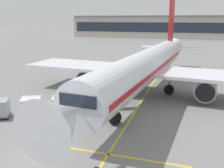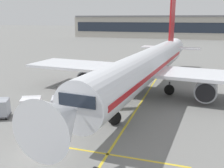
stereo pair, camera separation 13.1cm
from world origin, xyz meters
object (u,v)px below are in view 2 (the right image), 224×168
belt_loader (94,101)px  ground_crew_wingwalker (73,99)px  ground_crew_by_loader (71,96)px  safety_cone_engine_keepout (90,92)px  baggage_cart_lead (62,105)px  ground_crew_by_carts (65,108)px  ground_crew_marshaller (61,101)px  parked_airplane (146,67)px  baggage_cart_second (31,106)px

belt_loader → ground_crew_wingwalker: 2.30m
ground_crew_by_loader → safety_cone_engine_keepout: ground_crew_by_loader is taller
baggage_cart_lead → ground_crew_by_carts: (0.68, -0.61, -0.00)m
baggage_cart_lead → belt_loader: bearing=44.8°
ground_crew_by_loader → ground_crew_marshaller: (-0.15, -1.94, 0.00)m
parked_airplane → ground_crew_by_carts: parked_airplane is taller
ground_crew_wingwalker → safety_cone_engine_keepout: ground_crew_wingwalker is taller
baggage_cart_second → ground_crew_by_carts: (3.44, 0.52, -0.00)m
ground_crew_by_loader → safety_cone_engine_keepout: (0.63, 4.23, -0.65)m
ground_crew_marshaller → baggage_cart_second: bearing=-135.0°
belt_loader → safety_cone_engine_keepout: size_ratio=7.04×
safety_cone_engine_keepout → ground_crew_by_carts: bearing=-86.3°
parked_airplane → ground_crew_by_loader: (-7.17, -6.69, -2.57)m
belt_loader → baggage_cart_second: bearing=-145.5°
baggage_cart_lead → ground_crew_by_loader: bearing=98.9°
baggage_cart_second → safety_cone_engine_keepout: size_ratio=3.93×
baggage_cart_second → baggage_cart_lead: bearing=22.3°
ground_crew_by_loader → safety_cone_engine_keepout: size_ratio=2.45×
baggage_cart_second → ground_crew_marshaller: 3.05m
ground_crew_marshaller → ground_crew_wingwalker: same height
baggage_cart_second → ground_crew_marshaller: bearing=45.0°
ground_crew_by_carts → safety_cone_engine_keepout: ground_crew_by_carts is taller
parked_airplane → ground_crew_by_carts: size_ratio=24.42×
ground_crew_by_loader → ground_crew_by_carts: 3.75m
ground_crew_wingwalker → baggage_cart_second: bearing=-133.8°
ground_crew_by_carts → ground_crew_marshaller: (-1.29, 1.63, 0.00)m
baggage_cart_second → ground_crew_marshaller: size_ratio=1.60×
ground_crew_by_loader → ground_crew_wingwalker: size_ratio=1.00×
ground_crew_wingwalker → safety_cone_engine_keepout: bearing=91.0°
ground_crew_by_carts → baggage_cart_second: bearing=-171.4°
baggage_cart_second → ground_crew_wingwalker: size_ratio=1.60×
parked_airplane → baggage_cart_second: (-9.47, -10.79, -2.56)m
ground_crew_by_loader → ground_crew_by_carts: same height
safety_cone_engine_keepout → baggage_cart_lead: bearing=-91.4°
belt_loader → ground_crew_by_loader: 3.01m
baggage_cart_lead → ground_crew_wingwalker: (0.27, 2.03, -0.00)m
belt_loader → ground_crew_by_carts: size_ratio=2.88×
parked_airplane → safety_cone_engine_keepout: size_ratio=59.80×
belt_loader → baggage_cart_lead: (-2.51, -2.50, 0.08)m
parked_airplane → ground_crew_marshaller: parked_airplane is taller
parked_airplane → ground_crew_wingwalker: parked_airplane is taller
parked_airplane → baggage_cart_lead: parked_airplane is taller
ground_crew_by_loader → ground_crew_by_carts: size_ratio=1.00×
baggage_cart_lead → baggage_cart_second: same height
ground_crew_marshaller → ground_crew_wingwalker: 1.33m
baggage_cart_second → belt_loader: bearing=34.5°
baggage_cart_second → ground_crew_by_loader: size_ratio=1.60×
ground_crew_by_loader → ground_crew_marshaller: size_ratio=1.00×
ground_crew_by_loader → ground_crew_by_carts: bearing=-72.3°
ground_crew_by_loader → ground_crew_marshaller: bearing=-94.4°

